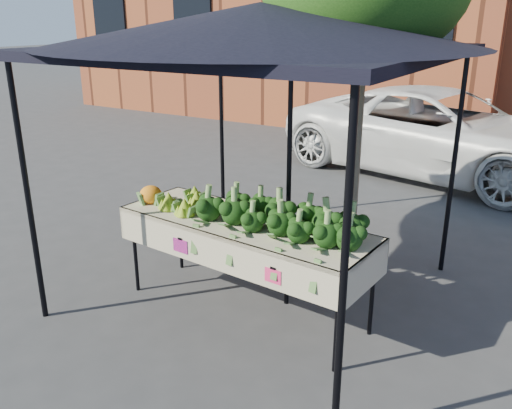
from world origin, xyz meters
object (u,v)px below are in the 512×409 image
object	(u,v)px
table	(245,267)
canopy	(260,159)
street_tree	(358,96)
vehicle	(453,14)

from	to	relation	value
table	canopy	world-z (taller)	canopy
canopy	street_tree	world-z (taller)	street_tree
canopy	table	bearing A→B (deg)	-78.68
canopy	vehicle	xyz separation A→B (m)	(0.44, 5.29, 1.29)
table	canopy	xyz separation A→B (m)	(-0.08, 0.40, 0.92)
vehicle	street_tree	world-z (taller)	vehicle
canopy	vehicle	world-z (taller)	vehicle
table	canopy	bearing A→B (deg)	101.32
street_tree	table	bearing A→B (deg)	-113.09
street_tree	vehicle	bearing A→B (deg)	92.13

